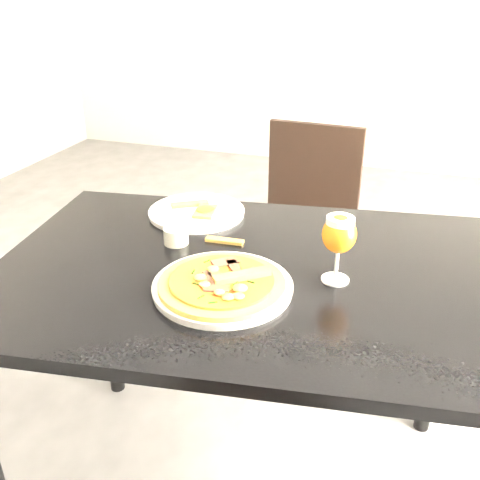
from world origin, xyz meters
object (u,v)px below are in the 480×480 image
(pizza, at_px, (222,282))
(beer_glass, at_px, (339,235))
(dining_table, at_px, (248,300))
(chair_far, at_px, (304,226))

(pizza, distance_m, beer_glass, 0.27)
(dining_table, distance_m, pizza, 0.17)
(pizza, height_order, beer_glass, beer_glass)
(pizza, bearing_deg, beer_glass, 30.10)
(chair_far, height_order, pizza, chair_far)
(beer_glass, bearing_deg, pizza, -149.90)
(dining_table, height_order, beer_glass, beer_glass)
(chair_far, xyz_separation_m, beer_glass, (0.25, -0.86, 0.39))
(chair_far, bearing_deg, pizza, -85.04)
(dining_table, bearing_deg, pizza, -106.99)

